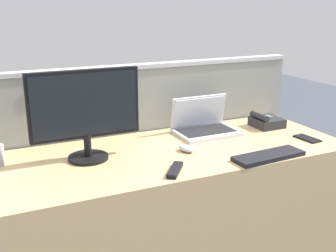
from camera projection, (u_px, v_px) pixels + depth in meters
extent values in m
cube|color=tan|center=(172.00, 214.00, 2.26)|extent=(1.87, 0.73, 0.74)
cube|color=gray|center=(144.00, 158.00, 2.56)|extent=(2.00, 0.06, 1.11)
cube|color=#B7BAC1|center=(142.00, 66.00, 2.40)|extent=(2.00, 0.07, 0.02)
cube|color=yellow|center=(39.00, 95.00, 2.16)|extent=(0.11, 0.01, 0.07)
cube|color=#66ADD1|center=(122.00, 86.00, 2.34)|extent=(0.11, 0.01, 0.10)
cylinder|color=black|center=(88.00, 157.00, 2.04)|extent=(0.20, 0.20, 0.02)
cylinder|color=black|center=(88.00, 145.00, 2.02)|extent=(0.04, 0.04, 0.11)
cube|color=black|center=(85.00, 104.00, 1.97)|extent=(0.53, 0.03, 0.33)
cube|color=black|center=(85.00, 105.00, 1.96)|extent=(0.50, 0.01, 0.30)
cube|color=silver|center=(207.00, 133.00, 2.42)|extent=(0.36, 0.25, 0.02)
cube|color=black|center=(206.00, 130.00, 2.42)|extent=(0.32, 0.18, 0.00)
cube|color=silver|center=(198.00, 111.00, 2.48)|extent=(0.36, 0.05, 0.19)
cube|color=silver|center=(199.00, 112.00, 2.47)|extent=(0.33, 0.04, 0.17)
cube|color=#232328|center=(267.00, 122.00, 2.56)|extent=(0.17, 0.17, 0.06)
cube|color=#4C6B5B|center=(268.00, 116.00, 2.58)|extent=(0.05, 0.06, 0.01)
cylinder|color=#232328|center=(259.00, 116.00, 2.52)|extent=(0.04, 0.15, 0.04)
cube|color=black|center=(269.00, 156.00, 2.05)|extent=(0.38, 0.14, 0.02)
ellipsoid|color=#B2B5BC|center=(187.00, 148.00, 2.14)|extent=(0.09, 0.11, 0.03)
cube|color=black|center=(307.00, 138.00, 2.33)|extent=(0.09, 0.15, 0.01)
cube|color=black|center=(175.00, 170.00, 1.88)|extent=(0.14, 0.16, 0.02)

